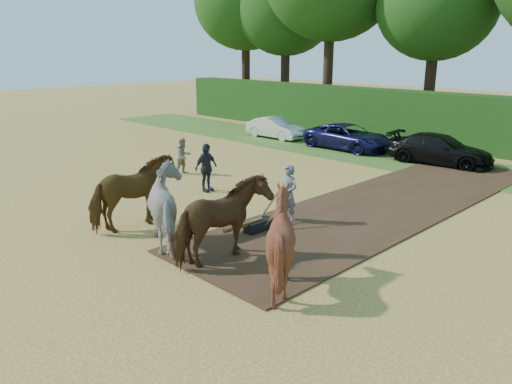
{
  "coord_description": "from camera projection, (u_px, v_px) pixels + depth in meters",
  "views": [
    {
      "loc": [
        10.29,
        -8.26,
        5.35
      ],
      "look_at": [
        0.57,
        1.36,
        1.4
      ],
      "focal_mm": 35.0,
      "sensor_mm": 36.0,
      "label": 1
    }
  ],
  "objects": [
    {
      "name": "grass_verge",
      "position": [
        437.0,
        166.0,
        23.55
      ],
      "size": [
        50.0,
        5.0,
        0.03
      ],
      "primitive_type": "cube",
      "color": "#38601E",
      "rests_on": "ground"
    },
    {
      "name": "plough_team",
      "position": [
        200.0,
        213.0,
        13.29
      ],
      "size": [
        7.3,
        5.33,
        2.24
      ],
      "color": "brown",
      "rests_on": "ground"
    },
    {
      "name": "spectator_far",
      "position": [
        206.0,
        168.0,
        19.13
      ],
      "size": [
        0.55,
        1.13,
        1.87
      ],
      "primitive_type": "imported",
      "rotation": [
        0.0,
        0.0,
        1.66
      ],
      "color": "#21242D",
      "rests_on": "ground"
    },
    {
      "name": "ground",
      "position": [
        208.0,
        245.0,
        14.09
      ],
      "size": [
        120.0,
        120.0,
        0.0
      ],
      "primitive_type": "plane",
      "color": "gold",
      "rests_on": "ground"
    },
    {
      "name": "earth_strip",
      "position": [
        387.0,
        203.0,
        17.79
      ],
      "size": [
        4.5,
        17.0,
        0.05
      ],
      "primitive_type": "cube",
      "color": "#472D1C",
      "rests_on": "ground"
    },
    {
      "name": "spectator_near",
      "position": [
        183.0,
        156.0,
        21.83
      ],
      "size": [
        0.61,
        0.78,
        1.61
      ],
      "primitive_type": "imported",
      "rotation": [
        0.0,
        0.0,
        1.57
      ],
      "color": "#B4A98D",
      "rests_on": "ground"
    },
    {
      "name": "parked_cars",
      "position": [
        499.0,
        160.0,
        21.57
      ],
      "size": [
        30.42,
        3.35,
        1.42
      ],
      "color": "silver",
      "rests_on": "ground"
    },
    {
      "name": "hedgerow",
      "position": [
        480.0,
        124.0,
        26.17
      ],
      "size": [
        46.0,
        1.6,
        3.0
      ],
      "primitive_type": "cube",
      "color": "#14380F",
      "rests_on": "ground"
    }
  ]
}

